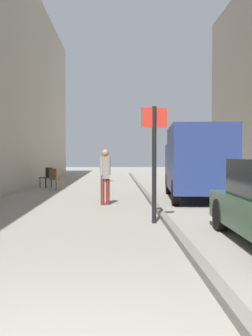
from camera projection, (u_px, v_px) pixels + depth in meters
ground_plane at (103, 199)px, 14.84m from camera, size 80.00×80.00×0.00m
kerb_strip at (149, 197)px, 14.88m from camera, size 0.16×40.00×0.12m
pedestrian_mid_block at (107, 165)px, 24.45m from camera, size 0.31×0.23×1.62m
pedestrian_far_crossing at (105, 173)px, 13.11m from camera, size 0.32×0.26×1.70m
delivery_van at (197, 161)px, 14.83m from camera, size 2.31×5.64×2.47m
street_sign_post at (154, 154)px, 9.57m from camera, size 0.59×0.19×2.60m
cafe_chair_near_window at (55, 178)px, 18.70m from camera, size 0.62×0.62×0.94m
cafe_chair_by_doorway at (47, 176)px, 20.06m from camera, size 0.62×0.62×0.94m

